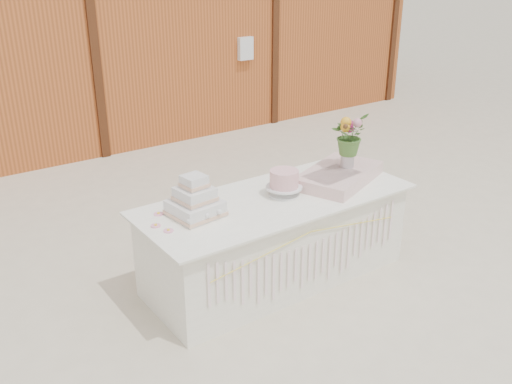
# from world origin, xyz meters

# --- Properties ---
(ground) EXTENTS (80.00, 80.00, 0.00)m
(ground) POSITION_xyz_m (0.00, 0.00, 0.00)
(ground) COLOR beige
(ground) RESTS_ON ground
(barn) EXTENTS (12.60, 4.60, 3.30)m
(barn) POSITION_xyz_m (-0.01, 5.99, 1.68)
(barn) COLOR #AE5524
(barn) RESTS_ON ground
(cake_table) EXTENTS (2.40, 1.00, 0.77)m
(cake_table) POSITION_xyz_m (0.00, -0.00, 0.39)
(cake_table) COLOR white
(cake_table) RESTS_ON ground
(wedding_cake) EXTENTS (0.41, 0.41, 0.34)m
(wedding_cake) POSITION_xyz_m (-0.73, 0.09, 0.88)
(wedding_cake) COLOR silver
(wedding_cake) RESTS_ON cake_table
(pink_cake_stand) EXTENTS (0.31, 0.31, 0.23)m
(pink_cake_stand) POSITION_xyz_m (0.09, 0.01, 0.90)
(pink_cake_stand) COLOR silver
(pink_cake_stand) RESTS_ON cake_table
(satin_runner) EXTENTS (0.99, 0.79, 0.11)m
(satin_runner) POSITION_xyz_m (0.69, -0.02, 0.82)
(satin_runner) COLOR beige
(satin_runner) RESTS_ON cake_table
(flower_vase) EXTENTS (0.12, 0.12, 0.17)m
(flower_vase) POSITION_xyz_m (0.80, -0.00, 0.96)
(flower_vase) COLOR #A2A2A6
(flower_vase) RESTS_ON satin_runner
(bouquet) EXTENTS (0.42, 0.40, 0.37)m
(bouquet) POSITION_xyz_m (0.80, -0.00, 1.23)
(bouquet) COLOR #3F692A
(bouquet) RESTS_ON flower_vase
(loose_flowers) EXTENTS (0.18, 0.38, 0.02)m
(loose_flowers) POSITION_xyz_m (-1.00, 0.09, 0.78)
(loose_flowers) COLOR pink
(loose_flowers) RESTS_ON cake_table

